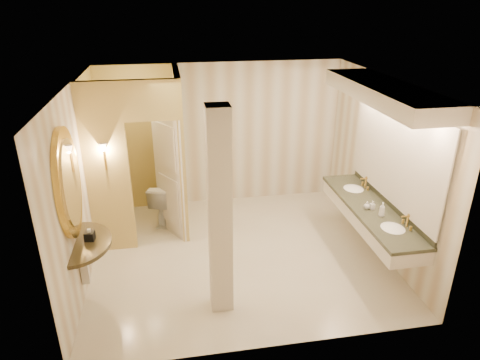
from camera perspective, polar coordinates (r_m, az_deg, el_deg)
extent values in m
plane|color=beige|center=(6.91, -0.15, -9.77)|extent=(4.50, 4.50, 0.00)
plane|color=white|center=(5.88, -0.18, 12.80)|extent=(4.50, 4.50, 0.00)
cube|color=beige|center=(8.14, -2.52, 6.01)|extent=(4.50, 0.02, 2.70)
cube|color=beige|center=(4.54, 4.09, -9.15)|extent=(4.50, 0.02, 2.70)
cube|color=beige|center=(6.34, -20.66, -0.78)|extent=(0.02, 4.00, 2.70)
cube|color=beige|center=(6.98, 18.37, 1.78)|extent=(0.02, 4.00, 2.70)
cube|color=#DDCA73|center=(7.37, -7.95, 3.91)|extent=(0.10, 1.50, 2.70)
cube|color=#DDCA73|center=(6.74, -17.27, 1.12)|extent=(0.65, 0.10, 2.70)
cube|color=#DDCA73|center=(6.36, -11.85, 10.36)|extent=(0.80, 0.10, 0.60)
cube|color=beige|center=(7.09, -9.38, 0.42)|extent=(0.47, 0.71, 2.10)
cylinder|color=gold|center=(6.60, -17.55, 2.50)|extent=(0.03, 0.03, 0.30)
cone|color=beige|center=(6.53, -17.76, 4.14)|extent=(0.14, 0.14, 0.14)
cube|color=beige|center=(6.78, 16.96, -4.48)|extent=(0.60, 2.42, 0.24)
cube|color=black|center=(6.72, 17.08, -3.58)|extent=(0.64, 2.46, 0.05)
cube|color=black|center=(6.82, 19.27, -2.83)|extent=(0.03, 2.42, 0.10)
ellipsoid|color=white|center=(6.23, 19.65, -6.41)|extent=(0.40, 0.44, 0.15)
cylinder|color=gold|center=(6.27, 21.42, -5.15)|extent=(0.03, 0.03, 0.22)
ellipsoid|color=white|center=(7.26, 14.86, -1.42)|extent=(0.40, 0.44, 0.15)
cylinder|color=gold|center=(7.29, 16.40, -0.37)|extent=(0.03, 0.03, 0.22)
cube|color=white|center=(6.53, 20.13, 3.32)|extent=(0.03, 2.42, 1.40)
cube|color=beige|center=(6.16, 19.01, 11.00)|extent=(0.75, 2.62, 0.22)
cylinder|color=black|center=(5.93, -20.90, -7.97)|extent=(1.08, 1.08, 0.05)
cube|color=beige|center=(6.08, -20.12, -10.38)|extent=(0.10, 0.10, 0.60)
cylinder|color=gold|center=(5.56, -21.95, -0.43)|extent=(0.07, 1.08, 1.08)
cylinder|color=white|center=(5.55, -21.55, -0.40)|extent=(0.02, 0.86, 0.86)
cube|color=beige|center=(5.18, -2.70, -4.67)|extent=(0.28, 0.28, 2.70)
cube|color=black|center=(5.88, -19.40, -7.05)|extent=(0.13, 0.13, 0.12)
imported|color=white|center=(7.77, -9.91, -2.92)|extent=(0.63, 0.84, 0.76)
imported|color=beige|center=(6.60, 17.22, -3.22)|extent=(0.07, 0.07, 0.13)
imported|color=silver|center=(6.59, 16.57, -3.24)|extent=(0.11, 0.11, 0.12)
imported|color=#C6B28C|center=(6.43, 18.42, -3.75)|extent=(0.11, 0.11, 0.21)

